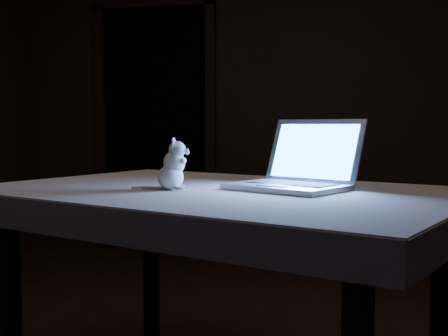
# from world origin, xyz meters

# --- Properties ---
(back_wall) EXTENTS (4.50, 0.04, 2.60)m
(back_wall) POSITION_xyz_m (0.00, 2.50, 1.30)
(back_wall) COLOR black
(back_wall) RESTS_ON ground
(doorway) EXTENTS (1.06, 0.36, 2.13)m
(doorway) POSITION_xyz_m (-1.10, 2.50, 1.06)
(doorway) COLOR black
(doorway) RESTS_ON back_wall
(table) EXTENTS (1.82, 1.50, 0.83)m
(table) POSITION_xyz_m (0.12, -0.29, 0.42)
(table) COLOR black
(table) RESTS_ON floor
(tablecloth) EXTENTS (1.87, 1.46, 0.10)m
(tablecloth) POSITION_xyz_m (0.04, -0.29, 0.79)
(tablecloth) COLOR beige
(tablecloth) RESTS_ON table
(laptop) EXTENTS (0.49, 0.47, 0.26)m
(laptop) POSITION_xyz_m (0.36, -0.27, 0.97)
(laptop) COLOR #AFAFB4
(laptop) RESTS_ON tablecloth
(plush_mouse) EXTENTS (0.13, 0.13, 0.18)m
(plush_mouse) POSITION_xyz_m (-0.04, -0.36, 0.93)
(plush_mouse) COLOR white
(plush_mouse) RESTS_ON tablecloth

